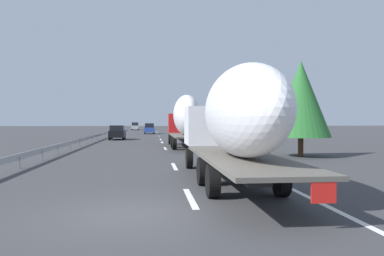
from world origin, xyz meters
name	(u,v)px	position (x,y,z in m)	size (l,w,h in m)	color
ground_plane	(146,140)	(40.00, 0.00, 0.00)	(260.00, 260.00, 0.00)	#38383A
lane_stripe_0	(190,198)	(2.00, -1.80, 0.00)	(3.20, 0.20, 0.01)	white
lane_stripe_1	(174,166)	(10.39, -1.80, 0.00)	(3.20, 0.20, 0.01)	white
lane_stripe_2	(165,148)	(23.70, -1.80, 0.00)	(3.20, 0.20, 0.01)	white
lane_stripe_3	(162,142)	(33.42, -1.80, 0.00)	(3.20, 0.20, 0.01)	white
lane_stripe_4	(161,139)	(39.99, -1.80, 0.00)	(3.20, 0.20, 0.01)	white
lane_stripe_5	(159,136)	(49.62, -1.80, 0.00)	(3.20, 0.20, 0.01)	white
lane_stripe_6	(159,136)	(50.88, -1.80, 0.00)	(3.20, 0.20, 0.01)	white
lane_stripe_7	(157,133)	(66.34, -1.80, 0.00)	(3.20, 0.20, 0.01)	white
lane_stripe_8	(157,132)	(76.55, -1.80, 0.00)	(3.20, 0.20, 0.01)	white
edge_line_right	(186,138)	(45.00, -5.50, 0.00)	(110.00, 0.20, 0.01)	white
truck_lead	(185,119)	(24.42, -3.60, 2.58)	(13.68, 2.55, 4.60)	#B21919
truck_trailing	(234,120)	(4.02, -3.60, 2.44)	(14.20, 2.55, 4.23)	silver
car_black_suv	(117,132)	(40.05, 3.67, 0.92)	(4.33, 1.88, 1.81)	black
car_silver_hatch	(135,126)	(90.88, 3.46, 0.98)	(4.55, 1.80, 1.96)	#ADB2B7
car_blue_sedan	(149,129)	(61.62, -0.28, 0.96)	(4.25, 1.84, 1.93)	#28479E
road_sign	(192,122)	(48.58, -6.70, 2.21)	(0.10, 0.90, 3.19)	gray
tree_0	(301,99)	(15.14, -10.52, 3.84)	(3.95, 3.95, 6.38)	#472D19
tree_1	(229,113)	(53.64, -13.49, 3.66)	(2.47, 2.47, 5.75)	#472D19
tree_2	(220,115)	(55.97, -12.25, 3.34)	(3.51, 3.51, 5.11)	#472D19
guardrail_median	(101,134)	(43.00, 6.00, 0.58)	(94.00, 0.10, 0.76)	#9EA0A5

